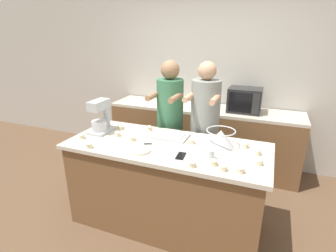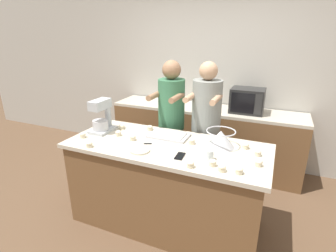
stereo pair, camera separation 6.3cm
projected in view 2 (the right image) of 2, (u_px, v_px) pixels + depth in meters
name	position (u px, v px, depth m)	size (l,w,h in m)	color
ground_plane	(166.00, 220.00, 2.93)	(16.00, 16.00, 0.00)	brown
back_wall	(213.00, 76.00, 4.02)	(10.00, 0.06, 2.70)	#B2ADA3
island_counter	(166.00, 184.00, 2.77)	(2.01, 0.86, 0.93)	brown
back_counter	(204.00, 137.00, 4.01)	(2.80, 0.60, 0.93)	brown
person_left	(171.00, 125.00, 3.26)	(0.34, 0.50, 1.68)	brown
person_right	(205.00, 130.00, 3.10)	(0.35, 0.51, 1.69)	brown
stand_mixer	(102.00, 118.00, 2.90)	(0.20, 0.30, 0.37)	#B2B7BC
mixing_bowl	(221.00, 138.00, 2.53)	(0.28, 0.28, 0.17)	#BCBCC1
baking_tray	(169.00, 135.00, 2.79)	(0.42, 0.26, 0.04)	#BCBCC1
microwave_oven	(247.00, 101.00, 3.58)	(0.44, 0.34, 0.33)	black
cell_phone	(180.00, 156.00, 2.35)	(0.08, 0.15, 0.01)	black
drinking_glass	(210.00, 155.00, 2.28)	(0.07, 0.07, 0.09)	silver
small_plate	(140.00, 150.00, 2.45)	(0.18, 0.18, 0.02)	beige
knife	(153.00, 144.00, 2.62)	(0.21, 0.10, 0.01)	#BCBCC1
cupcake_0	(239.00, 170.00, 2.06)	(0.06, 0.06, 0.06)	beige
cupcake_1	(222.00, 168.00, 2.10)	(0.06, 0.06, 0.06)	beige
cupcake_2	(258.00, 153.00, 2.36)	(0.06, 0.06, 0.06)	beige
cupcake_3	(83.00, 135.00, 2.77)	(0.06, 0.06, 0.06)	beige
cupcake_4	(150.00, 128.00, 2.98)	(0.06, 0.06, 0.06)	beige
cupcake_5	(246.00, 146.00, 2.51)	(0.06, 0.06, 0.06)	beige
cupcake_6	(118.00, 133.00, 2.82)	(0.06, 0.06, 0.06)	beige
cupcake_7	(133.00, 138.00, 2.70)	(0.06, 0.06, 0.06)	beige
cupcake_8	(213.00, 163.00, 2.18)	(0.06, 0.06, 0.06)	beige
cupcake_9	(89.00, 144.00, 2.54)	(0.06, 0.06, 0.06)	beige
cupcake_10	(192.00, 141.00, 2.61)	(0.06, 0.06, 0.06)	beige
cupcake_11	(122.00, 127.00, 3.01)	(0.06, 0.06, 0.06)	beige
cupcake_12	(191.00, 164.00, 2.16)	(0.06, 0.06, 0.06)	beige
cupcake_13	(259.00, 163.00, 2.18)	(0.06, 0.06, 0.06)	beige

